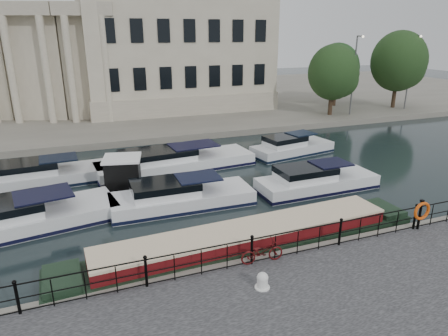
% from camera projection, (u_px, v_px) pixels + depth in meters
% --- Properties ---
extents(ground_plane, '(160.00, 160.00, 0.00)m').
position_uv_depth(ground_plane, '(230.00, 248.00, 17.43)').
color(ground_plane, black).
rests_on(ground_plane, ground).
extents(far_bank, '(120.00, 42.00, 0.55)m').
position_uv_depth(far_bank, '(119.00, 102.00, 51.81)').
color(far_bank, '#6B665B').
rests_on(far_bank, ground_plane).
extents(railing, '(24.14, 0.14, 1.22)m').
position_uv_depth(railing, '(252.00, 249.00, 15.05)').
color(railing, black).
rests_on(railing, near_quay).
extents(civic_building, '(53.55, 31.84, 16.85)m').
position_uv_depth(civic_building, '(110.00, 49.00, 45.49)').
color(civic_building, '#ADA38C').
rests_on(civic_building, far_bank).
extents(lamp_posts, '(8.24, 1.55, 8.07)m').
position_uv_depth(lamp_posts, '(383.00, 72.00, 42.95)').
color(lamp_posts, '#59595B').
rests_on(lamp_posts, far_bank).
extents(bicycle, '(1.74, 0.69, 0.90)m').
position_uv_depth(bicycle, '(262.00, 252.00, 15.22)').
color(bicycle, '#4B0D0E').
rests_on(bicycle, near_quay).
extents(mooring_bollard, '(0.53, 0.53, 0.60)m').
position_uv_depth(mooring_bollard, '(262.00, 281.00, 13.73)').
color(mooring_bollard, silver).
rests_on(mooring_bollard, near_quay).
extents(life_ring_post, '(0.87, 0.22, 1.42)m').
position_uv_depth(life_ring_post, '(422.00, 211.00, 17.60)').
color(life_ring_post, black).
rests_on(life_ring_post, near_quay).
extents(narrowboat, '(16.32, 2.85, 1.59)m').
position_uv_depth(narrowboat, '(248.00, 245.00, 16.97)').
color(narrowboat, black).
rests_on(narrowboat, ground_plane).
extents(harbour_hut, '(3.33, 2.96, 2.18)m').
position_uv_depth(harbour_hut, '(123.00, 176.00, 23.32)').
color(harbour_hut, '#6B665B').
rests_on(harbour_hut, ground_plane).
extents(cabin_cruisers, '(26.29, 10.09, 1.99)m').
position_uv_depth(cabin_cruisers, '(167.00, 181.00, 24.25)').
color(cabin_cruisers, silver).
rests_on(cabin_cruisers, ground_plane).
extents(trees, '(15.17, 9.79, 8.64)m').
position_uv_depth(trees, '(366.00, 68.00, 44.48)').
color(trees, black).
rests_on(trees, far_bank).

